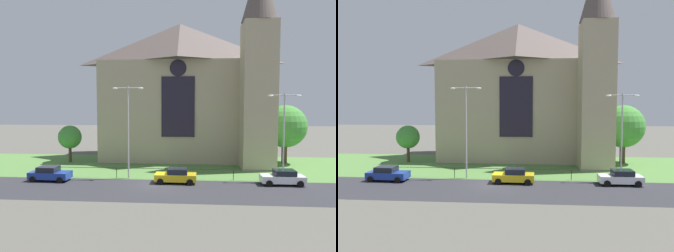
% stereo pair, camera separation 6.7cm
% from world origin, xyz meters
% --- Properties ---
extents(ground, '(160.00, 160.00, 0.00)m').
position_xyz_m(ground, '(0.00, 10.00, 0.00)').
color(ground, '#56544C').
extents(road_asphalt, '(120.00, 8.00, 0.01)m').
position_xyz_m(road_asphalt, '(0.00, -2.00, 0.00)').
color(road_asphalt, '#2D2D33').
rests_on(road_asphalt, ground).
extents(grass_verge, '(120.00, 20.00, 0.01)m').
position_xyz_m(grass_verge, '(0.00, 8.00, 0.00)').
color(grass_verge, '#517F3D').
rests_on(grass_verge, ground).
extents(church_building, '(23.20, 16.20, 26.00)m').
position_xyz_m(church_building, '(2.61, 16.37, 10.27)').
color(church_building, tan).
rests_on(church_building, ground).
extents(iron_railing, '(25.22, 0.07, 1.13)m').
position_xyz_m(iron_railing, '(1.83, 2.50, 0.95)').
color(iron_railing, black).
rests_on(iron_railing, ground).
extents(tree_right_far, '(5.77, 5.77, 7.93)m').
position_xyz_m(tree_right_far, '(16.29, 13.00, 5.02)').
color(tree_right_far, '#4C3823').
rests_on(tree_right_far, ground).
extents(tree_left_far, '(3.21, 3.21, 5.11)m').
position_xyz_m(tree_left_far, '(-13.24, 11.54, 3.47)').
color(tree_left_far, '#4C3823').
rests_on(tree_left_far, ground).
extents(streetlamp_near, '(3.37, 0.26, 9.96)m').
position_xyz_m(streetlamp_near, '(-3.11, 2.40, 6.18)').
color(streetlamp_near, '#B2B2B7').
rests_on(streetlamp_near, ground).
extents(streetlamp_far, '(3.37, 0.26, 9.15)m').
position_xyz_m(streetlamp_far, '(13.19, 2.40, 5.74)').
color(streetlamp_far, '#B2B2B7').
rests_on(streetlamp_far, ground).
extents(parked_car_blue, '(4.27, 2.16, 1.51)m').
position_xyz_m(parked_car_blue, '(-11.15, 0.70, 0.74)').
color(parked_car_blue, '#1E3899').
rests_on(parked_car_blue, ground).
extents(parked_car_yellow, '(4.22, 2.06, 1.51)m').
position_xyz_m(parked_car_yellow, '(2.13, 0.78, 0.74)').
color(parked_car_yellow, gold).
rests_on(parked_car_yellow, ground).
extents(parked_car_white, '(4.21, 2.05, 1.51)m').
position_xyz_m(parked_car_white, '(12.78, 0.89, 0.74)').
color(parked_car_white, silver).
rests_on(parked_car_white, ground).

